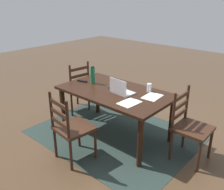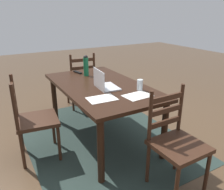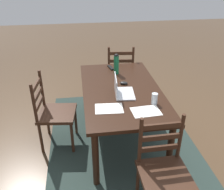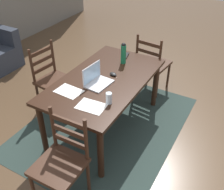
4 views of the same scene
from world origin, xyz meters
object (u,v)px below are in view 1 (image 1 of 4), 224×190
at_px(laptop, 121,90).
at_px(water_bottle, 93,74).
at_px(drinking_glass, 149,88).
at_px(computer_mouse, 111,87).
at_px(chair_right_near, 75,87).
at_px(chair_left_near, 190,127).
at_px(tv_remote, 82,81).
at_px(chair_far_head, 71,128).
at_px(dining_table, 115,96).

relative_size(laptop, water_bottle, 1.18).
height_order(drinking_glass, computer_mouse, drinking_glass).
bearing_deg(chair_right_near, chair_left_near, -179.89).
xyz_separation_m(laptop, tv_remote, (0.80, 0.01, -0.05)).
height_order(laptop, water_bottle, water_bottle).
distance_m(laptop, water_bottle, 0.62).
bearing_deg(tv_remote, chair_right_near, -128.61).
bearing_deg(computer_mouse, drinking_glass, -138.32).
height_order(chair_far_head, drinking_glass, chair_far_head).
height_order(chair_far_head, chair_left_near, same).
bearing_deg(chair_right_near, dining_table, 170.67).
relative_size(chair_left_near, laptop, 2.81).
bearing_deg(chair_far_head, laptop, -99.98).
height_order(chair_left_near, computer_mouse, chair_left_near).
bearing_deg(laptop, chair_far_head, 80.02).
bearing_deg(laptop, chair_right_near, -9.77).
xyz_separation_m(chair_far_head, computer_mouse, (0.12, -0.90, 0.29)).
xyz_separation_m(computer_mouse, tv_remote, (0.54, 0.09, -0.01)).
bearing_deg(drinking_glass, chair_far_head, 70.34).
height_order(water_bottle, tv_remote, water_bottle).
relative_size(laptop, drinking_glass, 2.70).
relative_size(chair_right_near, laptop, 2.81).
bearing_deg(water_bottle, dining_table, 178.66).
distance_m(water_bottle, tv_remote, 0.24).
bearing_deg(computer_mouse, water_bottle, 23.82).
bearing_deg(chair_far_head, tv_remote, -50.68).
relative_size(computer_mouse, tv_remote, 0.59).
distance_m(chair_right_near, water_bottle, 0.79).
bearing_deg(tv_remote, drinking_glass, 94.98).
distance_m(laptop, tv_remote, 0.80).
relative_size(chair_left_near, water_bottle, 3.32).
xyz_separation_m(dining_table, water_bottle, (0.47, -0.01, 0.23)).
relative_size(chair_right_near, drinking_glass, 7.58).
bearing_deg(chair_far_head, dining_table, -90.34).
bearing_deg(chair_right_near, chair_far_head, 137.35).
relative_size(chair_far_head, computer_mouse, 9.50).
relative_size(dining_table, chair_far_head, 1.75).
bearing_deg(chair_right_near, tv_remote, 153.85).
height_order(dining_table, drinking_glass, drinking_glass).
distance_m(water_bottle, computer_mouse, 0.37).
bearing_deg(laptop, drinking_glass, -128.95).
relative_size(dining_table, laptop, 4.91).
bearing_deg(laptop, water_bottle, -4.11).
distance_m(chair_far_head, water_bottle, 1.06).
distance_m(dining_table, water_bottle, 0.53).
xyz_separation_m(dining_table, chair_right_near, (1.12, -0.18, -0.19)).
bearing_deg(chair_far_head, drinking_glass, -109.66).
bearing_deg(chair_right_near, computer_mouse, 172.52).
bearing_deg(laptop, chair_left_near, -167.33).
distance_m(dining_table, chair_right_near, 1.15).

